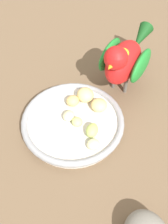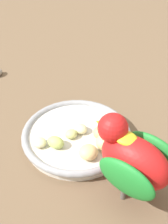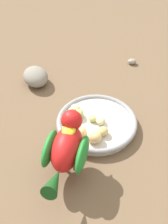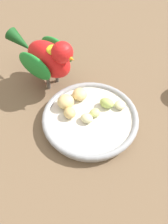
{
  "view_description": "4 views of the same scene",
  "coord_description": "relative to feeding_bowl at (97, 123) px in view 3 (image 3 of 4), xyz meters",
  "views": [
    {
      "loc": [
        0.06,
        0.34,
        0.5
      ],
      "look_at": [
        -0.04,
        -0.01,
        0.05
      ],
      "focal_mm": 44.17,
      "sensor_mm": 36.0,
      "label": 1
    },
    {
      "loc": [
        -0.52,
        0.02,
        0.5
      ],
      "look_at": [
        0.02,
        -0.03,
        0.05
      ],
      "focal_mm": 54.58,
      "sensor_mm": 36.0,
      "label": 2
    },
    {
      "loc": [
        -0.38,
        -0.54,
        0.68
      ],
      "look_at": [
        -0.04,
        0.01,
        0.05
      ],
      "focal_mm": 53.2,
      "sensor_mm": 36.0,
      "label": 3
    },
    {
      "loc": [
        0.39,
        -0.07,
        0.55
      ],
      "look_at": [
        -0.0,
        -0.03,
        0.06
      ],
      "focal_mm": 46.2,
      "sensor_mm": 36.0,
      "label": 4
    }
  ],
  "objects": [
    {
      "name": "ground_plane",
      "position": [
        0.01,
        0.01,
        -0.01
      ],
      "size": [
        4.0,
        4.0,
        0.0
      ],
      "primitive_type": "plane",
      "color": "brown"
    },
    {
      "name": "apple_piece_6",
      "position": [
        -0.01,
        -0.05,
        0.02
      ],
      "size": [
        0.03,
        0.03,
        0.02
      ],
      "primitive_type": "ellipsoid",
      "rotation": [
        0.0,
        0.0,
        0.18
      ],
      "color": "tan",
      "rests_on": "feeding_bowl"
    },
    {
      "name": "apple_piece_0",
      "position": [
        -0.04,
        -0.05,
        0.02
      ],
      "size": [
        0.05,
        0.05,
        0.03
      ],
      "primitive_type": "ellipsoid",
      "rotation": [
        0.0,
        0.0,
        2.09
      ],
      "color": "#E5C67F",
      "rests_on": "feeding_bowl"
    },
    {
      "name": "apple_piece_2",
      "position": [
        -0.01,
        0.01,
        0.01
      ],
      "size": [
        0.03,
        0.03,
        0.02
      ],
      "primitive_type": "ellipsoid",
      "rotation": [
        0.0,
        0.0,
        5.09
      ],
      "color": "#C6D17A",
      "rests_on": "feeding_bowl"
    },
    {
      "name": "parrot",
      "position": [
        -0.14,
        -0.09,
        0.07
      ],
      "size": [
        0.18,
        0.18,
        0.15
      ],
      "rotation": [
        0.0,
        0.0,
        0.78
      ],
      "color": "#59544C",
      "rests_on": "ground_plane"
    },
    {
      "name": "apple_piece_5",
      "position": [
        -0.03,
        0.04,
        0.02
      ],
      "size": [
        0.04,
        0.04,
        0.02
      ],
      "primitive_type": "ellipsoid",
      "rotation": [
        0.0,
        0.0,
        0.99
      ],
      "color": "#B2CC66",
      "rests_on": "feeding_bowl"
    },
    {
      "name": "apple_piece_4",
      "position": [
        -0.06,
        -0.02,
        0.02
      ],
      "size": [
        0.05,
        0.05,
        0.03
      ],
      "primitive_type": "ellipsoid",
      "rotation": [
        0.0,
        0.0,
        4.13
      ],
      "color": "#E5C67F",
      "rests_on": "feeding_bowl"
    },
    {
      "name": "apple_piece_1",
      "position": [
        0.01,
        -0.01,
        0.01
      ],
      "size": [
        0.04,
        0.04,
        0.02
      ],
      "primitive_type": "ellipsoid",
      "rotation": [
        0.0,
        0.0,
        4.05
      ],
      "color": "beige",
      "rests_on": "feeding_bowl"
    },
    {
      "name": "rock_large",
      "position": [
        -0.06,
        0.27,
        0.01
      ],
      "size": [
        0.09,
        0.1,
        0.05
      ],
      "primitive_type": "ellipsoid",
      "rotation": [
        0.0,
        0.0,
        4.61
      ],
      "color": "gray",
      "rests_on": "ground_plane"
    },
    {
      "name": "pebble_0",
      "position": [
        0.27,
        0.19,
        -0.01
      ],
      "size": [
        0.04,
        0.04,
        0.02
      ],
      "primitive_type": "ellipsoid",
      "rotation": [
        0.0,
        0.0,
        5.66
      ],
      "color": "gray",
      "rests_on": "ground_plane"
    },
    {
      "name": "feeding_bowl",
      "position": [
        0.0,
        0.0,
        0.0
      ],
      "size": [
        0.23,
        0.23,
        0.03
      ],
      "color": "beige",
      "rests_on": "ground_plane"
    },
    {
      "name": "apple_piece_3",
      "position": [
        -0.02,
        0.07,
        0.01
      ],
      "size": [
        0.03,
        0.03,
        0.02
      ],
      "primitive_type": "ellipsoid",
      "rotation": [
        0.0,
        0.0,
        3.11
      ],
      "color": "beige",
      "rests_on": "feeding_bowl"
    }
  ]
}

